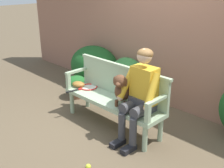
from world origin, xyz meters
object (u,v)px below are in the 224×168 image
(garden_bench, at_px, (112,103))
(baseball_glove, at_px, (78,84))
(tennis_racket, at_px, (87,87))
(tennis_ball, at_px, (88,167))
(person_seated, at_px, (140,93))
(potted_plant, at_px, (76,85))
(dog_on_bench, at_px, (122,89))

(garden_bench, height_order, baseball_glove, baseball_glove)
(garden_bench, relative_size, tennis_racket, 2.97)
(baseball_glove, xyz_separation_m, tennis_ball, (1.30, -0.91, -0.45))
(garden_bench, bearing_deg, baseball_glove, -177.45)
(person_seated, xyz_separation_m, potted_plant, (-1.80, 0.30, -0.48))
(tennis_racket, distance_m, baseball_glove, 0.16)
(garden_bench, distance_m, dog_on_bench, 0.39)
(person_seated, bearing_deg, potted_plant, 170.45)
(person_seated, height_order, baseball_glove, person_seated)
(baseball_glove, xyz_separation_m, potted_plant, (-0.49, 0.33, -0.25))
(tennis_ball, bearing_deg, potted_plant, 145.41)
(person_seated, distance_m, potted_plant, 1.88)
(potted_plant, bearing_deg, tennis_racket, -22.13)
(potted_plant, bearing_deg, tennis_ball, -34.59)
(person_seated, relative_size, tennis_racket, 2.26)
(dog_on_bench, relative_size, tennis_ball, 7.54)
(garden_bench, relative_size, baseball_glove, 7.82)
(tennis_racket, xyz_separation_m, baseball_glove, (-0.14, -0.07, 0.04))
(dog_on_bench, bearing_deg, tennis_racket, 175.54)
(potted_plant, bearing_deg, garden_bench, -13.24)
(dog_on_bench, relative_size, potted_plant, 1.19)
(tennis_ball, height_order, potted_plant, potted_plant)
(person_seated, bearing_deg, garden_bench, 179.26)
(tennis_racket, height_order, baseball_glove, baseball_glove)
(baseball_glove, relative_size, potted_plant, 0.53)
(tennis_racket, relative_size, baseball_glove, 2.63)
(tennis_ball, bearing_deg, dog_on_bench, 108.13)
(tennis_racket, bearing_deg, baseball_glove, -153.96)
(person_seated, xyz_separation_m, tennis_racket, (-1.16, 0.04, -0.27))
(garden_bench, xyz_separation_m, baseball_glove, (-0.76, -0.03, 0.10))
(garden_bench, height_order, potted_plant, garden_bench)
(dog_on_bench, bearing_deg, baseball_glove, -179.82)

